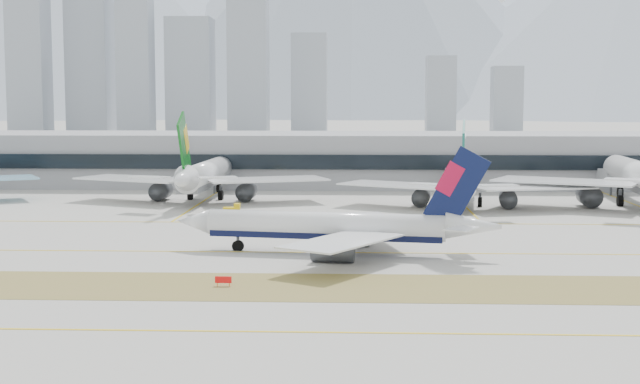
{
  "coord_description": "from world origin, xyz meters",
  "views": [
    {
      "loc": [
        7.64,
        -147.31,
        24.47
      ],
      "look_at": [
        0.78,
        18.0,
        7.5
      ],
      "focal_mm": 50.0,
      "sensor_mm": 36.0,
      "label": 1
    }
  ],
  "objects_px": {
    "widebody_cathay": "(465,183)",
    "taxiing_airliner": "(337,227)",
    "terminal": "(331,159)",
    "widebody_eva": "(204,176)"
  },
  "relations": [
    {
      "from": "taxiing_airliner",
      "to": "widebody_cathay",
      "type": "distance_m",
      "value": 71.1
    },
    {
      "from": "taxiing_airliner",
      "to": "widebody_cathay",
      "type": "relative_size",
      "value": 0.91
    },
    {
      "from": "widebody_eva",
      "to": "terminal",
      "type": "height_order",
      "value": "widebody_eva"
    },
    {
      "from": "widebody_cathay",
      "to": "taxiing_airliner",
      "type": "bearing_deg",
      "value": 164.46
    },
    {
      "from": "widebody_eva",
      "to": "taxiing_airliner",
      "type": "bearing_deg",
      "value": -154.11
    },
    {
      "from": "taxiing_airliner",
      "to": "terminal",
      "type": "xyz_separation_m",
      "value": [
        -4.51,
        121.16,
        3.21
      ]
    },
    {
      "from": "taxiing_airliner",
      "to": "widebody_eva",
      "type": "bearing_deg",
      "value": -56.16
    },
    {
      "from": "terminal",
      "to": "taxiing_airliner",
      "type": "bearing_deg",
      "value": -87.87
    },
    {
      "from": "widebody_eva",
      "to": "terminal",
      "type": "distance_m",
      "value": 53.82
    },
    {
      "from": "terminal",
      "to": "widebody_eva",
      "type": "bearing_deg",
      "value": -123.86
    }
  ]
}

